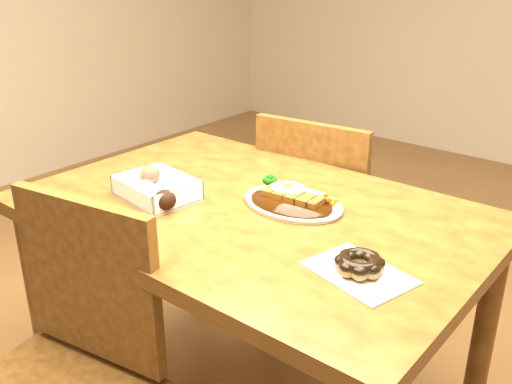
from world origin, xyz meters
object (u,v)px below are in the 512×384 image
Objects in this scene: katsu_curry_plate at (292,200)px; pon_de_ring at (359,264)px; chair_far at (324,221)px; chair_near at (58,379)px; donut_box at (155,187)px; table at (251,240)px.

katsu_curry_plate reaches higher than pon_de_ring.
chair_far is at bearing 111.77° from katsu_curry_plate.
chair_near reaches higher than donut_box.
katsu_curry_plate is at bearing 148.09° from pon_de_ring.
donut_box is 0.99× the size of pon_de_ring.
chair_far is at bearing 79.56° from chair_near.
donut_box is 0.63m from pon_de_ring.
chair_far is at bearing 78.39° from donut_box.
donut_box is at bearing 179.77° from pon_de_ring.
pon_de_ring is at bearing 120.67° from chair_far.
donut_box is (-0.12, 0.42, 0.30)m from chair_near.
table is 0.58m from chair_near.
pon_de_ring is at bearing -31.91° from katsu_curry_plate.
chair_near is (-0.01, -1.07, 0.00)m from chair_far.
table is at bearing -136.17° from katsu_curry_plate.
katsu_curry_plate is (0.18, -0.46, 0.29)m from chair_far.
chair_far is 0.73m from donut_box.
katsu_curry_plate is at bearing 62.40° from chair_near.
chair_far is (-0.11, 0.54, -0.17)m from table.
chair_near is at bearing 82.86° from chair_far.
table is 5.02× the size of donut_box.
chair_far is at bearing 127.11° from pon_de_ring.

